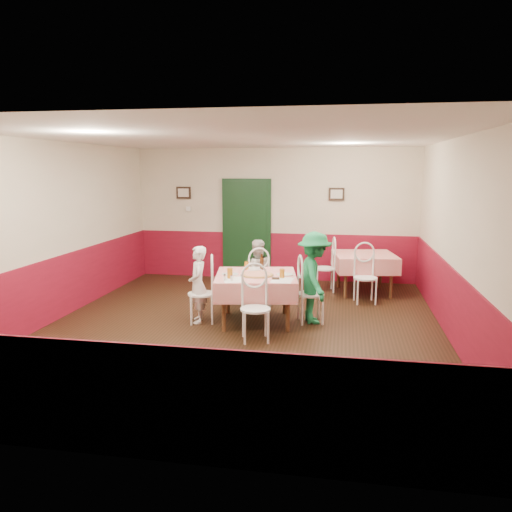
% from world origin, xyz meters
% --- Properties ---
extents(floor, '(7.00, 7.00, 0.00)m').
position_xyz_m(floor, '(0.00, 0.00, 0.00)').
color(floor, black).
rests_on(floor, ground).
extents(ceiling, '(7.00, 7.00, 0.00)m').
position_xyz_m(ceiling, '(0.00, 0.00, 2.80)').
color(ceiling, white).
rests_on(ceiling, back_wall).
extents(back_wall, '(6.00, 0.10, 2.80)m').
position_xyz_m(back_wall, '(0.00, 3.50, 1.40)').
color(back_wall, beige).
rests_on(back_wall, ground).
extents(front_wall, '(6.00, 0.10, 2.80)m').
position_xyz_m(front_wall, '(0.00, -3.50, 1.40)').
color(front_wall, beige).
rests_on(front_wall, ground).
extents(left_wall, '(0.10, 7.00, 2.80)m').
position_xyz_m(left_wall, '(-3.00, 0.00, 1.40)').
color(left_wall, beige).
rests_on(left_wall, ground).
extents(right_wall, '(0.10, 7.00, 2.80)m').
position_xyz_m(right_wall, '(3.00, 0.00, 1.40)').
color(right_wall, beige).
rests_on(right_wall, ground).
extents(wainscot_back, '(6.00, 0.03, 1.00)m').
position_xyz_m(wainscot_back, '(0.00, 3.48, 0.50)').
color(wainscot_back, maroon).
rests_on(wainscot_back, ground).
extents(wainscot_front, '(6.00, 0.03, 1.00)m').
position_xyz_m(wainscot_front, '(0.00, -3.48, 0.50)').
color(wainscot_front, maroon).
rests_on(wainscot_front, ground).
extents(wainscot_left, '(0.03, 7.00, 1.00)m').
position_xyz_m(wainscot_left, '(-2.98, 0.00, 0.50)').
color(wainscot_left, maroon).
rests_on(wainscot_left, ground).
extents(wainscot_right, '(0.03, 7.00, 1.00)m').
position_xyz_m(wainscot_right, '(2.98, 0.00, 0.50)').
color(wainscot_right, maroon).
rests_on(wainscot_right, ground).
extents(door, '(0.96, 0.06, 2.10)m').
position_xyz_m(door, '(-0.60, 3.45, 1.05)').
color(door, black).
rests_on(door, ground).
extents(picture_left, '(0.32, 0.03, 0.26)m').
position_xyz_m(picture_left, '(-2.00, 3.45, 1.85)').
color(picture_left, black).
rests_on(picture_left, back_wall).
extents(picture_right, '(0.32, 0.03, 0.26)m').
position_xyz_m(picture_right, '(1.30, 3.45, 1.85)').
color(picture_right, black).
rests_on(picture_right, back_wall).
extents(thermostat, '(0.10, 0.03, 0.10)m').
position_xyz_m(thermostat, '(-1.90, 3.45, 1.50)').
color(thermostat, white).
rests_on(thermostat, back_wall).
extents(main_table, '(1.41, 1.41, 0.77)m').
position_xyz_m(main_table, '(0.16, 0.36, 0.38)').
color(main_table, red).
rests_on(main_table, ground).
extents(second_table, '(1.29, 1.29, 0.77)m').
position_xyz_m(second_table, '(1.88, 2.57, 0.38)').
color(second_table, red).
rests_on(second_table, ground).
extents(chair_left, '(0.52, 0.52, 0.90)m').
position_xyz_m(chair_left, '(-0.68, 0.22, 0.45)').
color(chair_left, white).
rests_on(chair_left, ground).
extents(chair_right, '(0.52, 0.52, 0.90)m').
position_xyz_m(chair_right, '(0.99, 0.50, 0.45)').
color(chair_right, white).
rests_on(chair_right, ground).
extents(chair_far, '(0.55, 0.55, 0.90)m').
position_xyz_m(chair_far, '(0.02, 1.20, 0.45)').
color(chair_far, white).
rests_on(chair_far, ground).
extents(chair_near, '(0.52, 0.52, 0.90)m').
position_xyz_m(chair_near, '(0.30, -0.48, 0.45)').
color(chair_near, white).
rests_on(chair_near, ground).
extents(chair_second_a, '(0.48, 0.48, 0.90)m').
position_xyz_m(chair_second_a, '(1.13, 2.57, 0.45)').
color(chair_second_a, white).
rests_on(chair_second_a, ground).
extents(chair_second_b, '(0.48, 0.48, 0.90)m').
position_xyz_m(chair_second_b, '(1.88, 1.82, 0.45)').
color(chair_second_b, white).
rests_on(chair_second_b, ground).
extents(pizza, '(0.55, 0.55, 0.03)m').
position_xyz_m(pizza, '(0.19, 0.29, 0.78)').
color(pizza, '#B74723').
rests_on(pizza, main_table).
extents(plate_left, '(0.29, 0.29, 0.01)m').
position_xyz_m(plate_left, '(-0.23, 0.27, 0.77)').
color(plate_left, white).
rests_on(plate_left, main_table).
extents(plate_right, '(0.29, 0.29, 0.01)m').
position_xyz_m(plate_right, '(0.60, 0.40, 0.77)').
color(plate_right, white).
rests_on(plate_right, main_table).
extents(plate_far, '(0.29, 0.29, 0.01)m').
position_xyz_m(plate_far, '(0.06, 0.75, 0.77)').
color(plate_far, white).
rests_on(plate_far, main_table).
extents(glass_a, '(0.10, 0.10, 0.15)m').
position_xyz_m(glass_a, '(-0.18, 0.02, 0.84)').
color(glass_a, '#BF7219').
rests_on(glass_a, main_table).
extents(glass_b, '(0.08, 0.08, 0.14)m').
position_xyz_m(glass_b, '(0.58, 0.19, 0.83)').
color(glass_b, '#BF7219').
rests_on(glass_b, main_table).
extents(glass_c, '(0.08, 0.08, 0.13)m').
position_xyz_m(glass_c, '(-0.06, 0.70, 0.82)').
color(glass_c, '#BF7219').
rests_on(glass_c, main_table).
extents(beer_bottle, '(0.07, 0.07, 0.23)m').
position_xyz_m(beer_bottle, '(0.18, 0.76, 0.88)').
color(beer_bottle, '#381C0A').
rests_on(beer_bottle, main_table).
extents(shaker_a, '(0.04, 0.04, 0.09)m').
position_xyz_m(shaker_a, '(-0.21, -0.14, 0.81)').
color(shaker_a, silver).
rests_on(shaker_a, main_table).
extents(shaker_b, '(0.04, 0.04, 0.09)m').
position_xyz_m(shaker_b, '(-0.11, -0.15, 0.81)').
color(shaker_b, silver).
rests_on(shaker_b, main_table).
extents(shaker_c, '(0.04, 0.04, 0.09)m').
position_xyz_m(shaker_c, '(-0.23, -0.09, 0.81)').
color(shaker_c, '#B23319').
rests_on(shaker_c, main_table).
extents(menu_left, '(0.41, 0.47, 0.00)m').
position_xyz_m(menu_left, '(-0.10, -0.07, 0.76)').
color(menu_left, white).
rests_on(menu_left, main_table).
extents(menu_right, '(0.32, 0.41, 0.00)m').
position_xyz_m(menu_right, '(0.60, 0.03, 0.76)').
color(menu_right, white).
rests_on(menu_right, main_table).
extents(wallet, '(0.12, 0.11, 0.02)m').
position_xyz_m(wallet, '(0.50, 0.09, 0.77)').
color(wallet, black).
rests_on(wallet, main_table).
extents(diner_left, '(0.40, 0.50, 1.20)m').
position_xyz_m(diner_left, '(-0.73, 0.21, 0.60)').
color(diner_left, gray).
rests_on(diner_left, ground).
extents(diner_far, '(0.69, 0.62, 1.18)m').
position_xyz_m(diner_far, '(0.01, 1.24, 0.59)').
color(diner_far, gray).
rests_on(diner_far, ground).
extents(diner_right, '(0.75, 1.03, 1.43)m').
position_xyz_m(diner_right, '(1.04, 0.51, 0.71)').
color(diner_right, gray).
rests_on(diner_right, ground).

